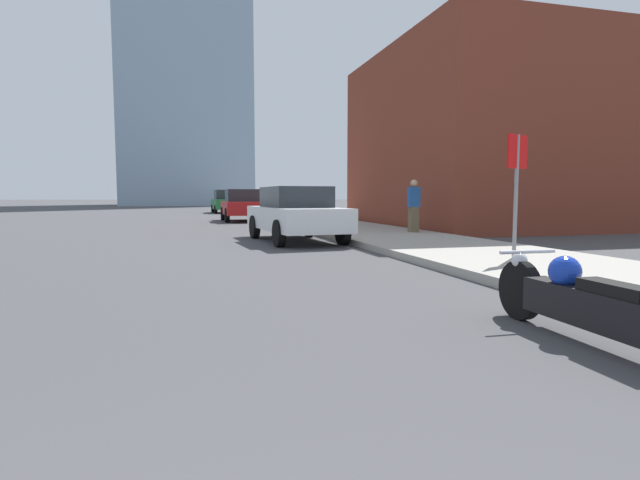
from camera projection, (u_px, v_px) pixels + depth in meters
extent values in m
cube|color=#9E998E|center=(262.00, 211.00, 39.94)|extent=(3.47, 240.00, 0.15)
cube|color=brown|center=(523.00, 142.00, 21.37)|extent=(12.45, 10.35, 7.17)
cube|color=#8CA5BC|center=(184.00, 15.00, 70.15)|extent=(17.21, 17.21, 53.34)
cylinder|color=black|center=(520.00, 290.00, 5.13)|extent=(0.11, 0.61, 0.61)
cube|color=black|center=(586.00, 307.00, 4.25)|extent=(0.27, 1.39, 0.32)
sphere|color=#1433AD|center=(565.00, 272.00, 4.50)|extent=(0.29, 0.29, 0.29)
cube|color=black|center=(616.00, 289.00, 3.95)|extent=(0.23, 0.64, 0.10)
sphere|color=silver|center=(519.00, 260.00, 5.13)|extent=(0.16, 0.16, 0.16)
cylinder|color=silver|center=(528.00, 252.00, 5.00)|extent=(0.62, 0.05, 0.04)
cube|color=silver|center=(295.00, 218.00, 14.00)|extent=(2.19, 4.68, 0.62)
cube|color=#23282D|center=(295.00, 197.00, 13.95)|extent=(1.72, 2.30, 0.57)
cylinder|color=black|center=(255.00, 227.00, 15.06)|extent=(0.26, 0.71, 0.69)
cylinder|color=black|center=(309.00, 226.00, 15.64)|extent=(0.26, 0.71, 0.69)
cylinder|color=black|center=(279.00, 233.00, 12.42)|extent=(0.26, 0.71, 0.69)
cylinder|color=black|center=(343.00, 232.00, 13.00)|extent=(0.26, 0.71, 0.69)
cube|color=red|center=(243.00, 208.00, 25.34)|extent=(1.90, 4.15, 0.65)
cube|color=#23282D|center=(242.00, 195.00, 25.29)|extent=(1.61, 2.00, 0.62)
cylinder|color=black|center=(223.00, 214.00, 26.37)|extent=(0.21, 0.70, 0.70)
cylinder|color=black|center=(256.00, 213.00, 26.84)|extent=(0.21, 0.70, 0.70)
cylinder|color=black|center=(227.00, 215.00, 23.90)|extent=(0.21, 0.70, 0.70)
cylinder|color=black|center=(264.00, 215.00, 24.38)|extent=(0.21, 0.70, 0.70)
cube|color=#1E6B33|center=(226.00, 204.00, 37.82)|extent=(1.94, 4.56, 0.73)
cube|color=#23282D|center=(225.00, 195.00, 37.76)|extent=(1.60, 2.21, 0.70)
cylinder|color=black|center=(213.00, 209.00, 38.95)|extent=(0.22, 0.62, 0.62)
cylinder|color=black|center=(235.00, 208.00, 39.44)|extent=(0.22, 0.62, 0.62)
cylinder|color=black|center=(216.00, 209.00, 36.28)|extent=(0.22, 0.62, 0.62)
cylinder|color=black|center=(239.00, 209.00, 36.77)|extent=(0.22, 0.62, 0.62)
cylinder|color=slate|center=(516.00, 197.00, 8.96)|extent=(0.07, 0.07, 2.21)
cube|color=red|center=(517.00, 152.00, 8.89)|extent=(0.57, 0.26, 0.60)
cube|color=brown|center=(413.00, 219.00, 15.61)|extent=(0.29, 0.20, 0.78)
cube|color=#235193|center=(414.00, 197.00, 15.55)|extent=(0.36, 0.20, 0.62)
sphere|color=tan|center=(414.00, 183.00, 15.51)|extent=(0.23, 0.23, 0.23)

